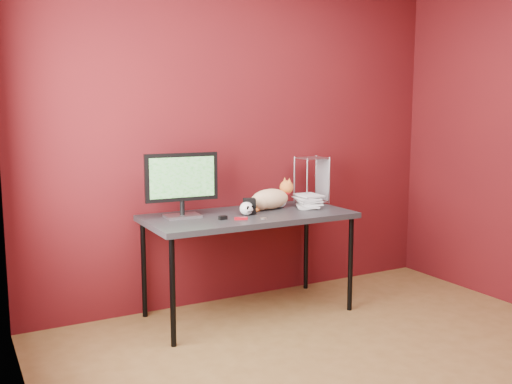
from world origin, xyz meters
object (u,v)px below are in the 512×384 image
monitor (182,182)px  speaker (249,207)px  cat (270,199)px  skull_mug (247,208)px  book_stack (298,136)px  desk (249,221)px

monitor → speaker: size_ratio=4.55×
monitor → speaker: monitor is taller
monitor → cat: bearing=2.6°
skull_mug → book_stack: book_stack is taller
cat → speaker: 0.26m
monitor → skull_mug: monitor is taller
desk → skull_mug: size_ratio=14.80×
speaker → book_stack: book_stack is taller
speaker → desk: bearing=117.1°
desk → book_stack: bearing=7.9°
speaker → book_stack: (0.46, 0.07, 0.50)m
desk → monitor: size_ratio=2.87×
monitor → book_stack: (0.93, -0.04, 0.30)m
speaker → book_stack: bearing=25.1°
speaker → skull_mug: bearing=-123.8°
cat → speaker: (-0.23, -0.11, -0.03)m
speaker → cat: bearing=40.9°
desk → cat: (0.24, 0.10, 0.13)m
desk → skull_mug: bearing=-132.7°
desk → book_stack: book_stack is taller
skull_mug → monitor: bearing=149.5°
monitor → book_stack: bearing=0.5°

